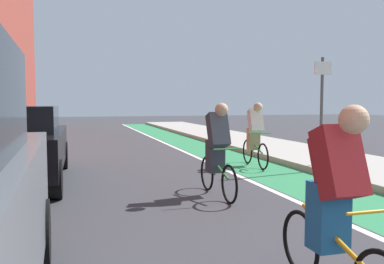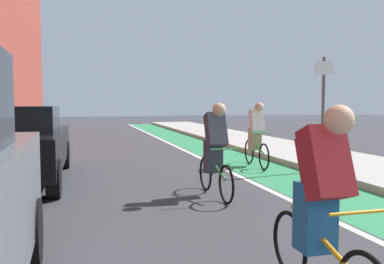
{
  "view_description": "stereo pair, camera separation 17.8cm",
  "coord_description": "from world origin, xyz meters",
  "views": [
    {
      "loc": [
        -1.47,
        0.7,
        1.6
      ],
      "look_at": [
        0.95,
        9.05,
        0.97
      ],
      "focal_mm": 38.14,
      "sensor_mm": 36.0,
      "label": 1
    },
    {
      "loc": [
        -1.3,
        0.66,
        1.6
      ],
      "look_at": [
        0.95,
        9.05,
        0.97
      ],
      "focal_mm": 38.14,
      "sensor_mm": 36.0,
      "label": 2
    }
  ],
  "objects": [
    {
      "name": "bike_lane_paint",
      "position": [
        2.87,
        14.4,
        0.0
      ],
      "size": [
        1.6,
        32.81,
        0.0
      ],
      "primitive_type": "cube",
      "color": "#2D8451",
      "rests_on": "ground"
    },
    {
      "name": "parked_sedan_black",
      "position": [
        -2.62,
        9.31,
        0.79
      ],
      "size": [
        1.97,
        4.36,
        1.53
      ],
      "color": "black",
      "rests_on": "ground"
    },
    {
      "name": "cyclist_lead",
      "position": [
        0.51,
        3.45,
        0.84
      ],
      "size": [
        0.48,
        1.66,
        1.58
      ],
      "color": "black",
      "rests_on": "ground"
    },
    {
      "name": "sidewalk_right",
      "position": [
        5.08,
        14.4,
        0.07
      ],
      "size": [
        2.83,
        32.81,
        0.14
      ],
      "primitive_type": "cube",
      "color": "#A8A59E",
      "rests_on": "ground"
    },
    {
      "name": "lane_divider_stripe",
      "position": [
        1.97,
        14.4,
        0.0
      ],
      "size": [
        0.12,
        32.81,
        0.0
      ],
      "primitive_type": "cube",
      "color": "white",
      "rests_on": "ground"
    },
    {
      "name": "cyclist_trailing",
      "position": [
        2.86,
        9.99,
        0.85
      ],
      "size": [
        0.48,
        1.69,
        1.6
      ],
      "color": "black",
      "rests_on": "ground"
    },
    {
      "name": "cyclist_mid",
      "position": [
        0.85,
        7.16,
        0.8
      ],
      "size": [
        0.48,
        1.68,
        1.59
      ],
      "color": "black",
      "rests_on": "ground"
    },
    {
      "name": "ground_plane",
      "position": [
        0.0,
        12.4,
        0.0
      ],
      "size": [
        72.18,
        72.18,
        0.0
      ],
      "primitive_type": "plane",
      "color": "#38383D"
    },
    {
      "name": "street_sign_post",
      "position": [
        4.07,
        8.96,
        1.63
      ],
      "size": [
        0.44,
        0.07,
        2.5
      ],
      "color": "#4C4C51",
      "rests_on": "sidewalk_right"
    }
  ]
}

